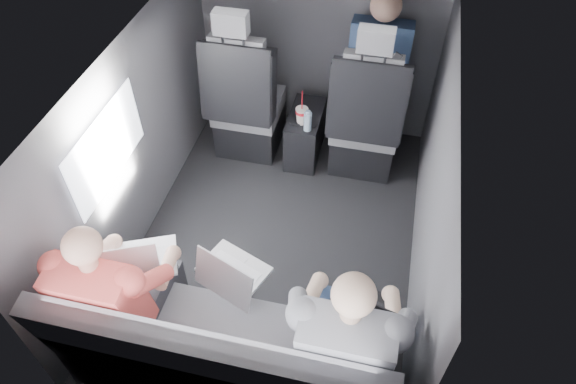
% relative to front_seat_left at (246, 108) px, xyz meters
% --- Properties ---
extents(floor, '(2.60, 2.60, 0.00)m').
position_rel_front_seat_left_xyz_m(floor, '(0.45, -0.84, -0.40)').
color(floor, black).
rests_on(floor, ground).
extents(ceiling, '(2.60, 2.60, 0.00)m').
position_rel_front_seat_left_xyz_m(ceiling, '(0.45, -0.84, 0.95)').
color(ceiling, '#B2B2AD').
rests_on(ceiling, panel_back).
extents(panel_left, '(0.02, 2.60, 1.35)m').
position_rel_front_seat_left_xyz_m(panel_left, '(-0.45, -0.84, 0.27)').
color(panel_left, '#56565B').
rests_on(panel_left, floor).
extents(panel_right, '(0.02, 2.60, 1.35)m').
position_rel_front_seat_left_xyz_m(panel_right, '(1.35, -0.84, 0.27)').
color(panel_right, '#56565B').
rests_on(panel_right, floor).
extents(panel_front, '(1.80, 0.02, 1.35)m').
position_rel_front_seat_left_xyz_m(panel_front, '(0.45, 0.46, 0.27)').
color(panel_front, '#56565B').
rests_on(panel_front, floor).
extents(panel_back, '(1.80, 0.02, 1.35)m').
position_rel_front_seat_left_xyz_m(panel_back, '(0.45, -2.14, 0.27)').
color(panel_back, '#56565B').
rests_on(panel_back, floor).
extents(side_window, '(0.02, 0.75, 0.42)m').
position_rel_front_seat_left_xyz_m(side_window, '(-0.43, -1.14, 0.50)').
color(side_window, white).
rests_on(side_window, panel_left).
extents(seatbelt, '(0.35, 0.11, 0.59)m').
position_rel_front_seat_left_xyz_m(seatbelt, '(0.90, -0.17, 0.40)').
color(seatbelt, black).
rests_on(seatbelt, front_seat_right).
extents(front_seat_left, '(0.52, 0.58, 1.26)m').
position_rel_front_seat_left_xyz_m(front_seat_left, '(0.00, 0.00, 0.00)').
color(front_seat_left, black).
rests_on(front_seat_left, floor).
extents(front_seat_right, '(0.52, 0.58, 1.26)m').
position_rel_front_seat_left_xyz_m(front_seat_right, '(0.90, 0.00, 0.00)').
color(front_seat_right, black).
rests_on(front_seat_right, floor).
extents(center_console, '(0.24, 0.48, 0.41)m').
position_rel_front_seat_left_xyz_m(center_console, '(0.45, 0.04, -0.20)').
color(center_console, black).
rests_on(center_console, floor).
extents(rear_bench, '(1.60, 0.57, 0.92)m').
position_rel_front_seat_left_xyz_m(rear_bench, '(0.45, -1.90, -0.09)').
color(rear_bench, '#5D5C61').
rests_on(rear_bench, floor).
extents(soda_cup, '(0.09, 0.09, 0.28)m').
position_rel_front_seat_left_xyz_m(soda_cup, '(0.44, -0.07, 0.07)').
color(soda_cup, white).
rests_on(soda_cup, center_console).
extents(water_bottle, '(0.06, 0.06, 0.17)m').
position_rel_front_seat_left_xyz_m(water_bottle, '(0.50, -0.14, 0.08)').
color(water_bottle, '#B1D6F0').
rests_on(water_bottle, center_console).
extents(laptop_white, '(0.43, 0.46, 0.26)m').
position_rel_front_seat_left_xyz_m(laptop_white, '(-0.09, -1.66, 0.24)').
color(laptop_white, silver).
rests_on(laptop_white, passenger_rear_left).
extents(laptop_silver, '(0.40, 0.41, 0.24)m').
position_rel_front_seat_left_xyz_m(laptop_silver, '(0.40, -1.60, 0.23)').
color(laptop_silver, '#B6B6BB').
rests_on(laptop_silver, rear_bench).
extents(laptop_black, '(0.34, 0.34, 0.22)m').
position_rel_front_seat_left_xyz_m(laptop_black, '(1.06, -1.65, 0.23)').
color(laptop_black, black).
rests_on(laptop_black, passenger_rear_right).
extents(passenger_rear_left, '(0.47, 0.60, 1.18)m').
position_rel_front_seat_left_xyz_m(passenger_rear_left, '(-0.10, -1.81, 0.21)').
color(passenger_rear_left, '#37363C').
rests_on(passenger_rear_left, rear_bench).
extents(passenger_rear_right, '(0.50, 0.62, 1.21)m').
position_rel_front_seat_left_xyz_m(passenger_rear_right, '(1.02, -1.81, 0.22)').
color(passenger_rear_right, navy).
rests_on(passenger_rear_right, rear_bench).
extents(passenger_front_right, '(0.42, 0.42, 0.87)m').
position_rel_front_seat_left_xyz_m(passenger_front_right, '(0.92, 0.26, 0.36)').
color(passenger_front_right, navy).
rests_on(passenger_front_right, front_seat_right).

